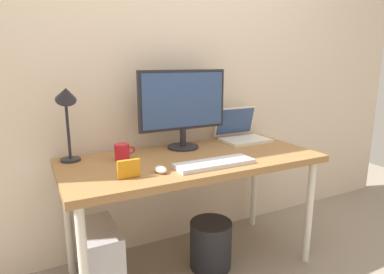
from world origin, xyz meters
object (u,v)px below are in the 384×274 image
at_px(mouse, 161,169).
at_px(wastebasket, 211,244).
at_px(photo_frame, 129,169).
at_px(laptop, 241,132).
at_px(desk, 192,167).
at_px(computer_tower, 101,263).
at_px(monitor, 183,104).
at_px(coffee_mug, 122,152).
at_px(desk_lamp, 67,106).
at_px(keyboard, 214,163).

distance_m(mouse, wastebasket, 0.71).
bearing_deg(photo_frame, laptop, 23.77).
height_order(desk, computer_tower, desk).
height_order(monitor, photo_frame, monitor).
relative_size(laptop, wastebasket, 1.07).
bearing_deg(monitor, mouse, -128.65).
relative_size(desk, coffee_mug, 12.43).
xyz_separation_m(coffee_mug, wastebasket, (0.48, -0.18, -0.62)).
xyz_separation_m(mouse, coffee_mug, (-0.11, 0.31, 0.03)).
bearing_deg(monitor, coffee_mug, -169.16).
relative_size(monitor, coffee_mug, 4.86).
xyz_separation_m(desk, desk_lamp, (-0.64, 0.21, 0.38)).
height_order(desk, monitor, monitor).
bearing_deg(desk_lamp, desk, -18.03).
distance_m(photo_frame, computer_tower, 0.59).
bearing_deg(wastebasket, mouse, -161.12).
xyz_separation_m(computer_tower, wastebasket, (0.67, -0.02, -0.06)).
bearing_deg(coffee_mug, desk, -18.82).
bearing_deg(mouse, computer_tower, 154.30).
distance_m(laptop, photo_frame, 1.02).
bearing_deg(coffee_mug, keyboard, -38.86).
height_order(desk_lamp, computer_tower, desk_lamp).
xyz_separation_m(photo_frame, wastebasket, (0.54, 0.13, -0.62)).
bearing_deg(computer_tower, coffee_mug, 41.37).
distance_m(coffee_mug, wastebasket, 0.80).
relative_size(laptop, photo_frame, 2.91).
distance_m(computer_tower, wastebasket, 0.67).
relative_size(photo_frame, computer_tower, 0.26).
height_order(desk, laptop, laptop).
bearing_deg(mouse, monitor, 51.35).
distance_m(mouse, coffee_mug, 0.33).
height_order(mouse, computer_tower, mouse).
relative_size(desk, mouse, 16.54).
xyz_separation_m(desk, mouse, (-0.27, -0.18, 0.08)).
height_order(laptop, mouse, laptop).
bearing_deg(monitor, computer_tower, -158.01).
bearing_deg(desk, coffee_mug, 161.18).
bearing_deg(mouse, keyboard, -4.34).
relative_size(keyboard, wastebasket, 1.47).
height_order(coffee_mug, computer_tower, coffee_mug).
xyz_separation_m(laptop, coffee_mug, (-0.88, -0.10, -0.01)).
height_order(monitor, laptop, monitor).
distance_m(coffee_mug, computer_tower, 0.61).
bearing_deg(mouse, coffee_mug, 109.65).
distance_m(desk, wastebasket, 0.52).
distance_m(monitor, computer_tower, 1.03).
bearing_deg(desk_lamp, wastebasket, -19.18).
distance_m(laptop, desk_lamp, 1.18).
height_order(monitor, keyboard, monitor).
relative_size(monitor, mouse, 6.46).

